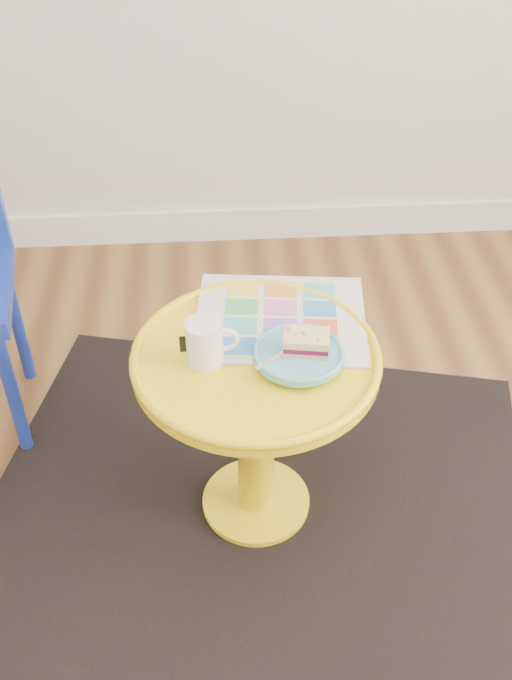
{
  "coord_description": "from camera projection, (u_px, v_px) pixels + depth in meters",
  "views": [
    {
      "loc": [
        0.13,
        -0.4,
        1.5
      ],
      "look_at": [
        0.21,
        0.77,
        0.53
      ],
      "focal_mm": 40.0,
      "sensor_mm": 36.0,
      "label": 1
    }
  ],
  "objects": [
    {
      "name": "newspaper",
      "position": [
        280.0,
        318.0,
        1.64
      ],
      "size": [
        0.4,
        0.35,
        0.01
      ],
      "primitive_type": "cube",
      "rotation": [
        0.0,
        0.0,
        -0.11
      ],
      "color": "silver",
      "rests_on": "side_table"
    },
    {
      "name": "side_table",
      "position": [
        256.0,
        403.0,
        1.63
      ],
      "size": [
        0.51,
        0.51,
        0.49
      ],
      "color": "yellow",
      "rests_on": "ground"
    },
    {
      "name": "fork",
      "position": [
        285.0,
        353.0,
        1.51
      ],
      "size": [
        0.12,
        0.1,
        0.0
      ],
      "rotation": [
        0.0,
        0.0,
        -0.91
      ],
      "color": "silver",
      "rests_on": "plate"
    },
    {
      "name": "cake_slice",
      "position": [
        306.0,
        342.0,
        1.51
      ],
      "size": [
        0.1,
        0.07,
        0.04
      ],
      "rotation": [
        0.0,
        0.0,
        -0.16
      ],
      "color": "#D3BC8C",
      "rests_on": "plate"
    },
    {
      "name": "mug",
      "position": [
        206.0,
        342.0,
        1.5
      ],
      "size": [
        0.11,
        0.07,
        0.1
      ],
      "rotation": [
        0.0,
        0.0,
        0.02
      ],
      "color": "white",
      "rests_on": "side_table"
    },
    {
      "name": "plate",
      "position": [
        299.0,
        355.0,
        1.52
      ],
      "size": [
        0.18,
        0.18,
        0.02
      ],
      "color": "#5CB4C4",
      "rests_on": "newspaper"
    },
    {
      "name": "rug",
      "position": [
        256.0,
        503.0,
        1.86
      ],
      "size": [
        1.52,
        1.37,
        0.01
      ],
      "primitive_type": "cube",
      "rotation": [
        0.0,
        0.0,
        -0.23
      ],
      "color": "black",
      "rests_on": "ground"
    }
  ]
}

